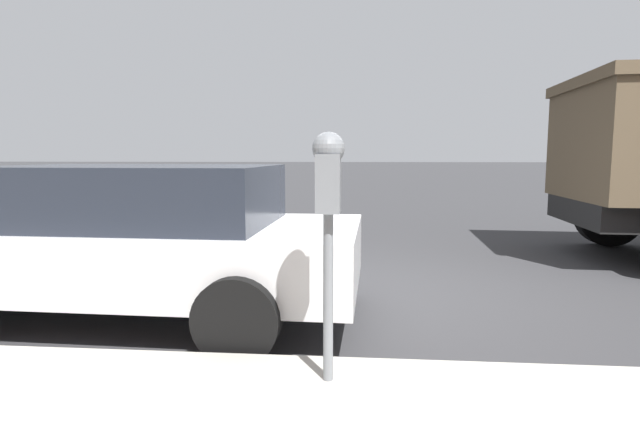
# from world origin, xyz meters

# --- Properties ---
(ground_plane) EXTENTS (220.00, 220.00, 0.00)m
(ground_plane) POSITION_xyz_m (0.00, 0.00, 0.00)
(ground_plane) COLOR #333335
(parking_meter) EXTENTS (0.21, 0.19, 1.49)m
(parking_meter) POSITION_xyz_m (-2.55, 0.20, 1.28)
(parking_meter) COLOR gray
(parking_meter) RESTS_ON sidewalk
(car_white) EXTENTS (2.14, 4.44, 1.40)m
(car_white) POSITION_xyz_m (-1.08, 2.18, 0.75)
(car_white) COLOR silver
(car_white) RESTS_ON ground_plane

